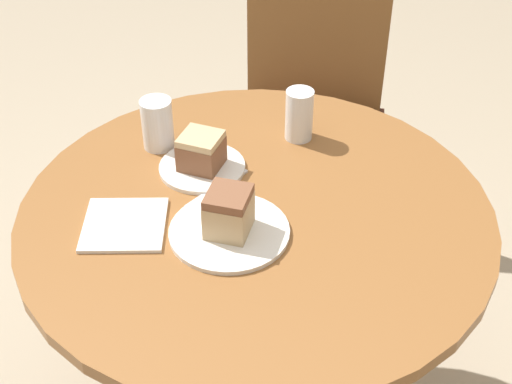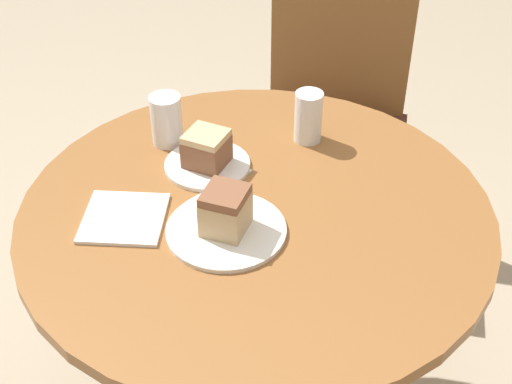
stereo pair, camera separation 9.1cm
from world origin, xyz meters
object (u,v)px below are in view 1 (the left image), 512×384
(plate_near, at_px, (229,232))
(plate_far, at_px, (202,167))
(glass_lemonade, at_px, (158,127))
(glass_water, at_px, (299,118))
(chair, at_px, (311,117))
(cake_slice_far, at_px, (201,151))
(cake_slice_near, at_px, (229,212))

(plate_near, bearing_deg, plate_far, 119.80)
(glass_lemonade, xyz_separation_m, glass_water, (0.31, 0.11, 0.00))
(plate_far, bearing_deg, chair, 79.69)
(plate_near, bearing_deg, glass_water, 79.01)
(plate_far, relative_size, glass_water, 1.56)
(cake_slice_far, height_order, glass_lemonade, glass_lemonade)
(glass_lemonade, relative_size, glass_water, 0.97)
(plate_near, bearing_deg, glass_lemonade, 131.69)
(glass_water, bearing_deg, plate_far, -136.68)
(cake_slice_near, distance_m, glass_water, 0.38)
(chair, xyz_separation_m, plate_near, (-0.02, -0.95, 0.30))
(glass_lemonade, bearing_deg, plate_far, -28.76)
(cake_slice_far, bearing_deg, plate_near, -60.20)
(cake_slice_far, bearing_deg, glass_lemonade, 151.24)
(chair, distance_m, plate_far, 0.82)
(plate_near, xyz_separation_m, cake_slice_far, (-0.11, 0.20, 0.04))
(plate_near, height_order, cake_slice_far, cake_slice_far)
(chair, relative_size, plate_far, 4.57)
(glass_water, bearing_deg, plate_near, -100.99)
(cake_slice_near, xyz_separation_m, glass_water, (0.07, 0.37, -0.00))
(cake_slice_near, distance_m, glass_lemonade, 0.36)
(chair, xyz_separation_m, cake_slice_near, (-0.02, -0.95, 0.36))
(chair, relative_size, cake_slice_near, 9.54)
(chair, bearing_deg, plate_far, -105.33)
(plate_far, xyz_separation_m, cake_slice_near, (0.11, -0.20, 0.05))
(glass_lemonade, distance_m, glass_water, 0.33)
(glass_lemonade, height_order, glass_water, glass_water)
(cake_slice_near, bearing_deg, plate_far, 119.80)
(plate_near, relative_size, cake_slice_far, 2.46)
(glass_lemonade, bearing_deg, cake_slice_near, -48.31)
(plate_far, relative_size, glass_lemonade, 1.60)
(cake_slice_far, xyz_separation_m, glass_lemonade, (-0.12, 0.07, 0.00))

